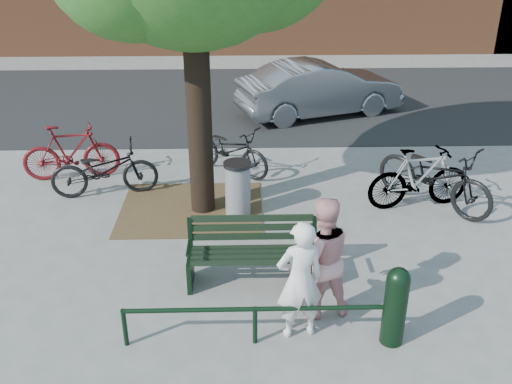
{
  "coord_description": "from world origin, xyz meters",
  "views": [
    {
      "loc": [
        -0.13,
        -6.45,
        4.52
      ],
      "look_at": [
        0.07,
        1.0,
        0.89
      ],
      "focal_mm": 40.0,
      "sensor_mm": 36.0,
      "label": 1
    }
  ],
  "objects_px": {
    "person_right": "(321,258)",
    "bicycle_c": "(230,150)",
    "parked_car": "(320,89)",
    "park_bench": "(253,250)",
    "litter_bin": "(238,188)",
    "bollard": "(395,303)",
    "person_left": "(300,280)"
  },
  "relations": [
    {
      "from": "person_right",
      "to": "bicycle_c",
      "type": "bearing_deg",
      "value": -83.82
    },
    {
      "from": "person_right",
      "to": "parked_car",
      "type": "xyz_separation_m",
      "value": [
        0.99,
        7.89,
        -0.13
      ]
    },
    {
      "from": "park_bench",
      "to": "bicycle_c",
      "type": "distance_m",
      "value": 3.68
    },
    {
      "from": "litter_bin",
      "to": "bicycle_c",
      "type": "bearing_deg",
      "value": 95.13
    },
    {
      "from": "bollard",
      "to": "parked_car",
      "type": "distance_m",
      "value": 8.48
    },
    {
      "from": "person_left",
      "to": "person_right",
      "type": "relative_size",
      "value": 0.96
    },
    {
      "from": "bicycle_c",
      "to": "parked_car",
      "type": "xyz_separation_m",
      "value": [
        2.17,
        3.52,
        0.19
      ]
    },
    {
      "from": "person_right",
      "to": "litter_bin",
      "type": "height_order",
      "value": "person_right"
    },
    {
      "from": "person_left",
      "to": "person_right",
      "type": "bearing_deg",
      "value": -137.64
    },
    {
      "from": "park_bench",
      "to": "bollard",
      "type": "distance_m",
      "value": 2.06
    },
    {
      "from": "litter_bin",
      "to": "bicycle_c",
      "type": "height_order",
      "value": "bicycle_c"
    },
    {
      "from": "park_bench",
      "to": "person_right",
      "type": "bearing_deg",
      "value": -40.86
    },
    {
      "from": "litter_bin",
      "to": "bicycle_c",
      "type": "xyz_separation_m",
      "value": [
        -0.16,
        1.74,
        -0.0
      ]
    },
    {
      "from": "park_bench",
      "to": "person_left",
      "type": "bearing_deg",
      "value": -65.44
    },
    {
      "from": "park_bench",
      "to": "person_left",
      "type": "height_order",
      "value": "person_left"
    },
    {
      "from": "bollard",
      "to": "litter_bin",
      "type": "xyz_separation_m",
      "value": [
        -1.8,
        3.22,
        -0.07
      ]
    },
    {
      "from": "litter_bin",
      "to": "bicycle_c",
      "type": "relative_size",
      "value": 0.52
    },
    {
      "from": "park_bench",
      "to": "bollard",
      "type": "xyz_separation_m",
      "value": [
        1.6,
        -1.3,
        0.06
      ]
    },
    {
      "from": "bollard",
      "to": "park_bench",
      "type": "bearing_deg",
      "value": 140.98
    },
    {
      "from": "person_left",
      "to": "parked_car",
      "type": "distance_m",
      "value": 8.41
    },
    {
      "from": "person_right",
      "to": "litter_bin",
      "type": "relative_size",
      "value": 1.69
    },
    {
      "from": "person_right",
      "to": "parked_car",
      "type": "bearing_deg",
      "value": -106.06
    },
    {
      "from": "person_right",
      "to": "parked_car",
      "type": "height_order",
      "value": "person_right"
    },
    {
      "from": "park_bench",
      "to": "bollard",
      "type": "bearing_deg",
      "value": -39.02
    },
    {
      "from": "bicycle_c",
      "to": "parked_car",
      "type": "height_order",
      "value": "parked_car"
    },
    {
      "from": "person_right",
      "to": "litter_bin",
      "type": "xyz_separation_m",
      "value": [
        -1.02,
        2.63,
        -0.32
      ]
    },
    {
      "from": "bollard",
      "to": "parked_car",
      "type": "xyz_separation_m",
      "value": [
        0.21,
        8.48,
        0.13
      ]
    },
    {
      "from": "person_left",
      "to": "person_right",
      "type": "xyz_separation_m",
      "value": [
        0.3,
        0.42,
        0.03
      ]
    },
    {
      "from": "bollard",
      "to": "litter_bin",
      "type": "distance_m",
      "value": 3.69
    },
    {
      "from": "parked_car",
      "to": "person_left",
      "type": "bearing_deg",
      "value": 151.6
    },
    {
      "from": "person_right",
      "to": "person_left",
      "type": "bearing_deg",
      "value": 45.75
    },
    {
      "from": "person_left",
      "to": "bicycle_c",
      "type": "relative_size",
      "value": 0.84
    }
  ]
}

